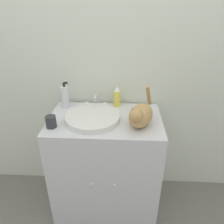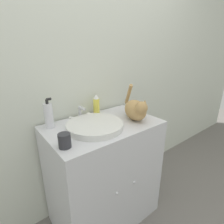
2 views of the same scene
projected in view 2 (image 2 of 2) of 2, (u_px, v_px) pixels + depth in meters
name	position (u px, v px, depth m)	size (l,w,h in m)	color
wall_back	(80.00, 70.00, 1.40)	(6.00, 0.05, 2.50)	silver
vanity_cabinet	(104.00, 173.00, 1.44)	(0.84, 0.54, 0.89)	silver
sink_basin	(95.00, 125.00, 1.22)	(0.40, 0.40, 0.04)	silver
faucet	(81.00, 114.00, 1.36)	(0.18, 0.10, 0.11)	silver
cat	(136.00, 109.00, 1.35)	(0.23, 0.36, 0.26)	tan
soap_bottle	(49.00, 115.00, 1.20)	(0.06, 0.06, 0.21)	silver
spray_bottle	(96.00, 105.00, 1.47)	(0.05, 0.05, 0.17)	#EADB4C
cup	(65.00, 141.00, 0.97)	(0.07, 0.07, 0.08)	#2D2D33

